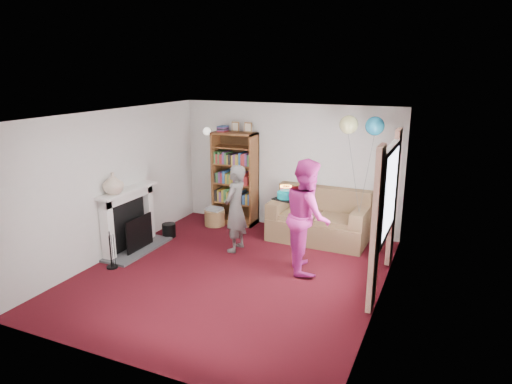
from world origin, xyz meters
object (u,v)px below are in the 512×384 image
at_px(person_striped, 235,209).
at_px(bookcase, 236,179).
at_px(birthday_cake, 286,195).
at_px(person_magenta, 307,216).
at_px(sofa, 320,221).

bearing_deg(person_striped, bookcase, -153.28).
relative_size(bookcase, birthday_cake, 6.45).
bearing_deg(person_magenta, sofa, -17.72).
relative_size(sofa, person_magenta, 1.00).
xyz_separation_m(person_magenta, birthday_cake, (-0.38, 0.03, 0.28)).
bearing_deg(bookcase, person_striped, -63.72).
bearing_deg(birthday_cake, person_magenta, -4.71).
relative_size(bookcase, person_magenta, 1.17).
height_order(sofa, birthday_cake, birthday_cake).
xyz_separation_m(person_striped, person_magenta, (1.39, -0.25, 0.13)).
relative_size(person_magenta, birthday_cake, 5.53).
height_order(sofa, person_striped, person_striped).
distance_m(sofa, birthday_cake, 1.61).
xyz_separation_m(bookcase, person_magenta, (2.07, -1.62, -0.03)).
bearing_deg(person_magenta, birthday_cake, 60.00).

